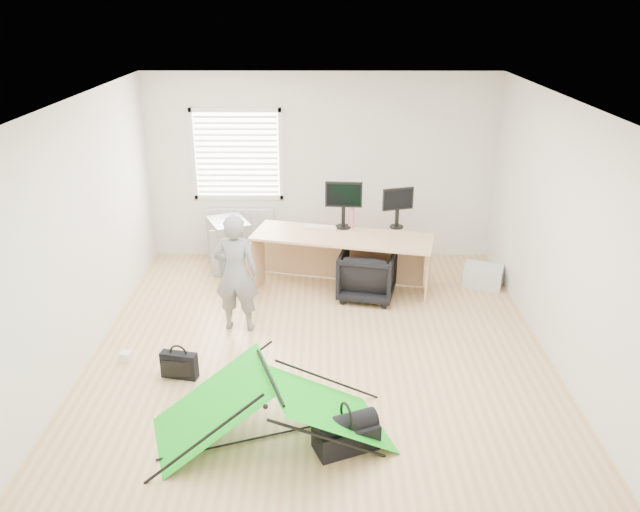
{
  "coord_description": "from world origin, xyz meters",
  "views": [
    {
      "loc": [
        0.04,
        -6.03,
        3.63
      ],
      "look_at": [
        0.0,
        0.4,
        0.95
      ],
      "focal_mm": 35.0,
      "sensor_mm": 36.0,
      "label": 1
    }
  ],
  "objects_px": {
    "filing_cabinet": "(229,245)",
    "laptop_bag": "(179,365)",
    "person": "(236,273)",
    "monitor_right": "(397,213)",
    "monitor_left": "(343,211)",
    "duffel_bag": "(346,436)",
    "kite": "(271,407)",
    "storage_crate": "(483,276)",
    "office_chair": "(367,274)",
    "desk": "(342,264)",
    "thermos": "(351,218)"
  },
  "relations": [
    {
      "from": "desk",
      "to": "filing_cabinet",
      "type": "height_order",
      "value": "desk"
    },
    {
      "from": "office_chair",
      "to": "storage_crate",
      "type": "xyz_separation_m",
      "value": [
        1.59,
        0.36,
        -0.18
      ]
    },
    {
      "from": "filing_cabinet",
      "to": "monitor_right",
      "type": "height_order",
      "value": "monitor_right"
    },
    {
      "from": "desk",
      "to": "kite",
      "type": "distance_m",
      "value": 3.06
    },
    {
      "from": "kite",
      "to": "storage_crate",
      "type": "distance_m",
      "value": 4.12
    },
    {
      "from": "monitor_right",
      "to": "storage_crate",
      "type": "bearing_deg",
      "value": -23.1
    },
    {
      "from": "kite",
      "to": "duffel_bag",
      "type": "bearing_deg",
      "value": -31.78
    },
    {
      "from": "desk",
      "to": "filing_cabinet",
      "type": "relative_size",
      "value": 3.13
    },
    {
      "from": "office_chair",
      "to": "monitor_right",
      "type": "bearing_deg",
      "value": -117.18
    },
    {
      "from": "filing_cabinet",
      "to": "thermos",
      "type": "distance_m",
      "value": 1.84
    },
    {
      "from": "monitor_left",
      "to": "duffel_bag",
      "type": "distance_m",
      "value": 3.56
    },
    {
      "from": "person",
      "to": "filing_cabinet",
      "type": "bearing_deg",
      "value": -73.18
    },
    {
      "from": "office_chair",
      "to": "person",
      "type": "distance_m",
      "value": 1.82
    },
    {
      "from": "office_chair",
      "to": "monitor_left",
      "type": "bearing_deg",
      "value": -44.87
    },
    {
      "from": "duffel_bag",
      "to": "office_chair",
      "type": "bearing_deg",
      "value": 60.5
    },
    {
      "from": "monitor_left",
      "to": "thermos",
      "type": "height_order",
      "value": "monitor_left"
    },
    {
      "from": "desk",
      "to": "duffel_bag",
      "type": "height_order",
      "value": "desk"
    },
    {
      "from": "monitor_left",
      "to": "desk",
      "type": "bearing_deg",
      "value": -89.35
    },
    {
      "from": "filing_cabinet",
      "to": "duffel_bag",
      "type": "relative_size",
      "value": 1.36
    },
    {
      "from": "monitor_right",
      "to": "kite",
      "type": "bearing_deg",
      "value": -130.14
    },
    {
      "from": "monitor_right",
      "to": "person",
      "type": "relative_size",
      "value": 0.3
    },
    {
      "from": "kite",
      "to": "filing_cabinet",
      "type": "bearing_deg",
      "value": 84.14
    },
    {
      "from": "desk",
      "to": "kite",
      "type": "relative_size",
      "value": 1.14
    },
    {
      "from": "person",
      "to": "kite",
      "type": "height_order",
      "value": "person"
    },
    {
      "from": "filing_cabinet",
      "to": "monitor_left",
      "type": "height_order",
      "value": "monitor_left"
    },
    {
      "from": "desk",
      "to": "thermos",
      "type": "bearing_deg",
      "value": 82.05
    },
    {
      "from": "monitor_left",
      "to": "monitor_right",
      "type": "bearing_deg",
      "value": 4.8
    },
    {
      "from": "storage_crate",
      "to": "office_chair",
      "type": "bearing_deg",
      "value": -167.45
    },
    {
      "from": "monitor_left",
      "to": "monitor_right",
      "type": "relative_size",
      "value": 1.15
    },
    {
      "from": "desk",
      "to": "person",
      "type": "bearing_deg",
      "value": -127.85
    },
    {
      "from": "monitor_left",
      "to": "laptop_bag",
      "type": "xyz_separation_m",
      "value": [
        -1.74,
        -2.36,
        -0.88
      ]
    },
    {
      "from": "desk",
      "to": "thermos",
      "type": "relative_size",
      "value": 8.65
    },
    {
      "from": "monitor_right",
      "to": "office_chair",
      "type": "height_order",
      "value": "monitor_right"
    },
    {
      "from": "kite",
      "to": "thermos",
      "type": "bearing_deg",
      "value": 56.77
    },
    {
      "from": "filing_cabinet",
      "to": "laptop_bag",
      "type": "height_order",
      "value": "filing_cabinet"
    },
    {
      "from": "monitor_left",
      "to": "duffel_bag",
      "type": "xyz_separation_m",
      "value": [
        -0.06,
        -3.44,
        -0.9
      ]
    },
    {
      "from": "storage_crate",
      "to": "monitor_right",
      "type": "bearing_deg",
      "value": 173.69
    },
    {
      "from": "monitor_right",
      "to": "person",
      "type": "bearing_deg",
      "value": -162.82
    },
    {
      "from": "desk",
      "to": "person",
      "type": "relative_size",
      "value": 1.63
    },
    {
      "from": "monitor_right",
      "to": "filing_cabinet",
      "type": "bearing_deg",
      "value": 153.19
    },
    {
      "from": "desk",
      "to": "kite",
      "type": "height_order",
      "value": "desk"
    },
    {
      "from": "monitor_left",
      "to": "duffel_bag",
      "type": "bearing_deg",
      "value": -86.77
    },
    {
      "from": "thermos",
      "to": "person",
      "type": "bearing_deg",
      "value": -135.67
    },
    {
      "from": "thermos",
      "to": "duffel_bag",
      "type": "bearing_deg",
      "value": -92.78
    },
    {
      "from": "monitor_left",
      "to": "person",
      "type": "height_order",
      "value": "person"
    },
    {
      "from": "filing_cabinet",
      "to": "laptop_bag",
      "type": "bearing_deg",
      "value": -117.3
    },
    {
      "from": "desk",
      "to": "thermos",
      "type": "height_order",
      "value": "thermos"
    },
    {
      "from": "monitor_right",
      "to": "laptop_bag",
      "type": "relative_size",
      "value": 1.12
    },
    {
      "from": "monitor_right",
      "to": "office_chair",
      "type": "distance_m",
      "value": 0.92
    },
    {
      "from": "thermos",
      "to": "duffel_bag",
      "type": "xyz_separation_m",
      "value": [
        -0.17,
        -3.46,
        -0.8
      ]
    }
  ]
}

